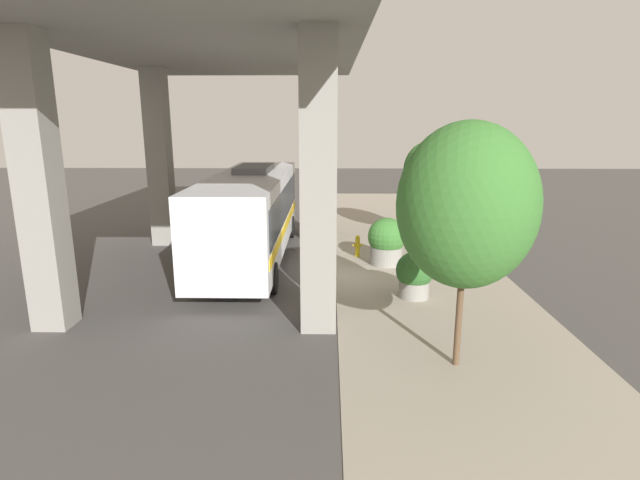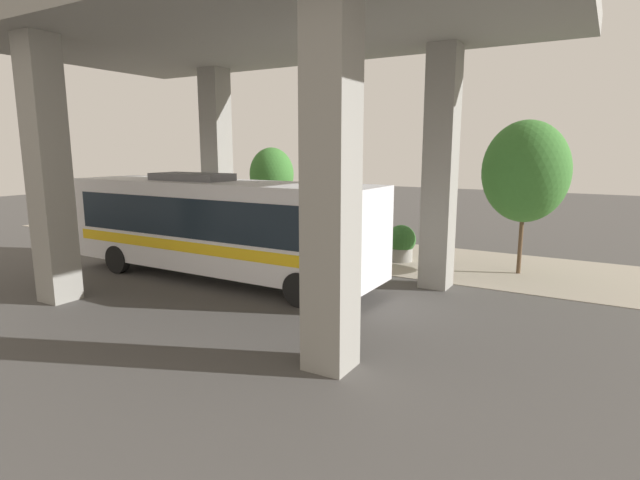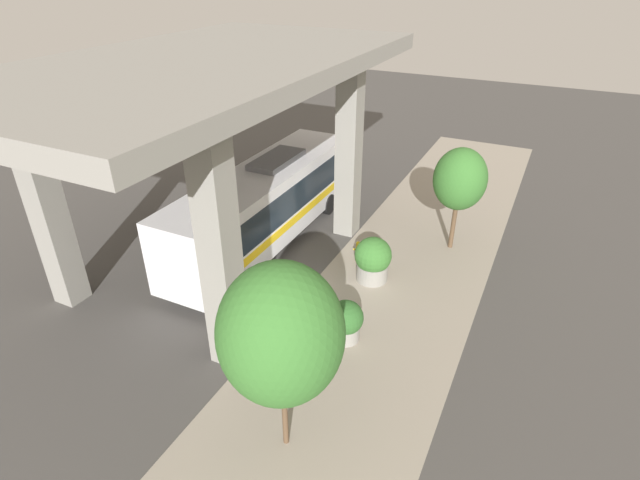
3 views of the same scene
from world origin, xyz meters
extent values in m
plane|color=#474442|center=(0.00, 0.00, 0.00)|extent=(80.00, 80.00, 0.00)
cube|color=gray|center=(-3.00, 0.00, 0.01)|extent=(6.00, 40.00, 0.02)
cube|color=gray|center=(0.50, -4.56, 3.73)|extent=(0.90, 0.90, 7.46)
cube|color=gray|center=(0.50, 4.56, 3.73)|extent=(0.90, 0.90, 7.46)
cube|color=gray|center=(7.50, -4.56, 3.73)|extent=(0.90, 0.90, 7.46)
cube|color=gray|center=(7.50, 4.56, 3.73)|extent=(0.90, 0.90, 7.46)
cube|color=gray|center=(4.00, 0.00, 7.76)|extent=(9.40, 17.11, 0.60)
cube|color=silver|center=(3.25, -2.11, 1.89)|extent=(2.64, 11.45, 2.87)
cube|color=#19232D|center=(3.25, -2.11, 2.23)|extent=(2.68, 10.53, 1.26)
cube|color=yellow|center=(3.25, -2.11, 1.31)|extent=(2.68, 10.87, 0.34)
cube|color=slate|center=(3.25, -3.26, 3.44)|extent=(1.32, 2.86, 0.24)
cylinder|color=black|center=(2.01, 1.90, 0.50)|extent=(0.28, 1.00, 1.00)
cylinder|color=black|center=(4.49, 1.90, 0.50)|extent=(0.28, 1.00, 1.00)
cylinder|color=black|center=(2.01, -5.83, 0.50)|extent=(0.28, 1.00, 1.00)
cylinder|color=black|center=(4.49, -5.83, 0.50)|extent=(0.28, 1.00, 1.00)
cylinder|color=gold|center=(-0.91, -2.44, 0.37)|extent=(0.19, 0.19, 0.75)
sphere|color=gold|center=(-0.91, -2.44, 0.80)|extent=(0.18, 0.18, 0.18)
cylinder|color=gold|center=(-1.05, -2.44, 0.48)|extent=(0.11, 0.08, 0.08)
cylinder|color=gold|center=(-0.77, -2.44, 0.48)|extent=(0.11, 0.08, 0.08)
cylinder|color=gray|center=(-1.94, -1.39, 0.35)|extent=(1.21, 1.21, 0.71)
sphere|color=#38722D|center=(-1.94, -1.39, 1.09)|extent=(1.42, 1.42, 1.42)
sphere|color=orange|center=(-1.78, -1.51, 0.88)|extent=(0.43, 0.43, 0.43)
cylinder|color=gray|center=(-2.39, 2.24, 0.28)|extent=(0.92, 0.92, 0.56)
sphere|color=#2D6028|center=(-2.39, 2.24, 0.88)|extent=(1.15, 1.15, 1.15)
sphere|color=orange|center=(-2.27, 2.15, 0.69)|extent=(0.32, 0.32, 0.32)
cylinder|color=brown|center=(-2.62, 6.60, 1.37)|extent=(0.14, 0.14, 2.74)
ellipsoid|color=#38722D|center=(-2.62, 6.60, 3.62)|extent=(2.91, 2.91, 3.49)
cylinder|color=brown|center=(-4.10, -5.19, 1.26)|extent=(0.19, 0.19, 2.52)
ellipsoid|color=#38722D|center=(-4.10, -5.19, 3.17)|extent=(2.15, 2.15, 2.57)
camera|label=1|loc=(0.24, 16.86, 5.35)|focal=28.00mm
camera|label=2|loc=(15.87, 9.19, 4.39)|focal=28.00mm
camera|label=3|loc=(-7.17, 13.96, 10.94)|focal=28.00mm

